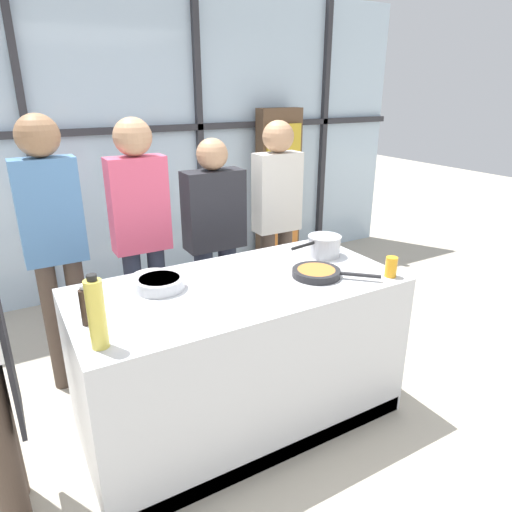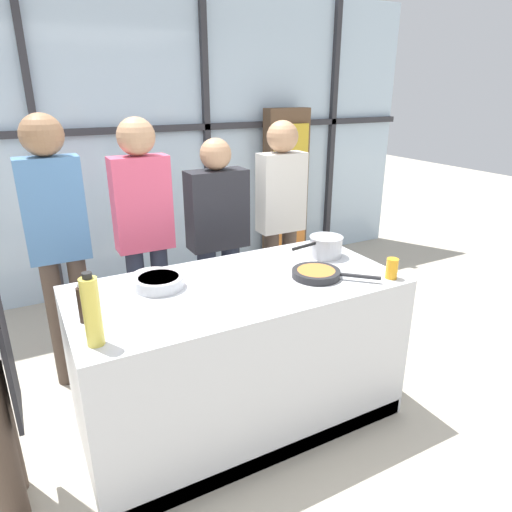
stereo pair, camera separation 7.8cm
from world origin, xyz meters
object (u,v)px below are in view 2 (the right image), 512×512
Objects in this scene: spectator_far_left at (57,233)px; mixing_bowl at (159,282)px; spectator_center_left at (144,227)px; spectator_far_right at (281,212)px; pepper_grinder at (83,304)px; spectator_center_right at (218,234)px; saucepan at (326,246)px; oil_bottle at (92,311)px; white_plate at (152,275)px; frying_pan at (317,273)px; juice_glass_near at (392,268)px.

mixing_bowl is (0.41, -0.73, -0.13)m from spectator_far_left.
spectator_far_left is at bearing -0.00° from spectator_center_left.
pepper_grinder is at bearing 30.20° from spectator_far_right.
spectator_center_right reaches higher than saucepan.
spectator_center_right reaches higher than pepper_grinder.
spectator_center_right is at bearing 47.79° from mixing_bowl.
spectator_far_right reaches higher than pepper_grinder.
spectator_far_right reaches higher than mixing_bowl.
mixing_bowl is at bearing 47.19° from oil_bottle.
frying_pan is at bearing -28.70° from white_plate.
mixing_bowl is at bearing 31.34° from spectator_far_right.
saucepan is at bearing 141.35° from spectator_center_left.
frying_pan is at bearing -3.34° from pepper_grinder.
spectator_center_right is at bearing 113.39° from juice_glass_near.
saucepan is 1.65× the size of white_plate.
spectator_far_right is at bearing 30.20° from pepper_grinder.
juice_glass_near is at bearing 113.39° from spectator_center_right.
oil_bottle is at bearing 90.49° from spectator_far_left.
white_plate is 0.57m from pepper_grinder.
saucepan reaches higher than white_plate.
spectator_far_left reaches higher than saucepan.
spectator_center_left reaches higher than mixing_bowl.
spectator_center_left is 4.30× the size of frying_pan.
spectator_far_right is 1.87m from pepper_grinder.
spectator_center_right is (1.08, 0.00, -0.17)m from spectator_far_left.
spectator_center_left reaches higher than spectator_center_right.
white_plate is at bearing 86.35° from mixing_bowl.
white_plate is (-1.07, 0.20, -0.06)m from saucepan.
white_plate is at bearing 25.26° from spectator_far_right.
spectator_center_left is at bearing 131.13° from juice_glass_near.
saucepan is 1.54m from oil_bottle.
spectator_center_left reaches higher than white_plate.
spectator_center_left is 1.03× the size of spectator_far_right.
juice_glass_near is (1.20, -0.49, 0.02)m from mixing_bowl.
pepper_grinder is at bearing 170.06° from juice_glass_near.
spectator_center_left is at bearing 180.00° from spectator_far_left.
spectator_center_right is 0.87m from saucepan.
spectator_far_left is 4.39× the size of frying_pan.
spectator_center_left is at bearing 0.00° from spectator_far_right.
mixing_bowl is 1.34× the size of pepper_grinder.
saucepan is (1.49, -0.76, -0.10)m from spectator_far_left.
spectator_center_left is 1.28m from oil_bottle.
mixing_bowl reaches higher than frying_pan.
spectator_center_left is at bearing 80.25° from mixing_bowl.
mixing_bowl is at bearing 119.39° from spectator_far_left.
spectator_far_right reaches higher than oil_bottle.
spectator_far_left is at bearing 0.00° from spectator_center_right.
frying_pan is 1.24× the size of oil_bottle.
spectator_center_left is 1.08m from spectator_far_right.
juice_glass_near is (-0.01, -1.22, -0.04)m from spectator_far_right.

